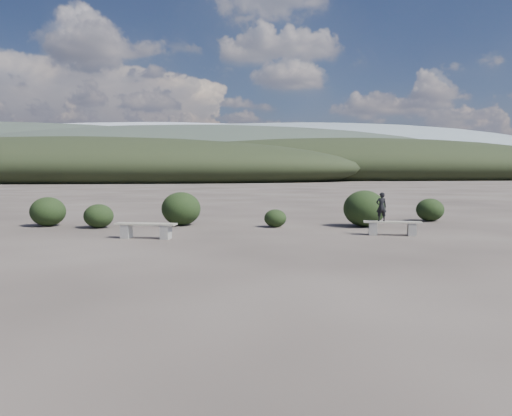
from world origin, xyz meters
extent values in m
plane|color=#312A26|center=(0.00, 0.00, 0.00)|extent=(1200.00, 1200.00, 0.00)
cube|color=gray|center=(-4.55, 5.75, 0.22)|extent=(0.36, 0.44, 0.44)
cube|color=gray|center=(-3.29, 5.41, 0.22)|extent=(0.36, 0.44, 0.44)
cube|color=gray|center=(-3.92, 5.58, 0.46)|extent=(2.00, 0.89, 0.05)
cube|color=gray|center=(3.54, 5.71, 0.21)|extent=(0.35, 0.42, 0.42)
cube|color=gray|center=(4.75, 5.35, 0.21)|extent=(0.35, 0.42, 0.42)
cube|color=gray|center=(4.15, 5.53, 0.44)|extent=(1.91, 0.91, 0.05)
imported|color=black|center=(3.80, 5.63, 0.95)|extent=(0.36, 0.24, 0.96)
ellipsoid|color=black|center=(-6.03, 8.77, 0.45)|extent=(1.10, 1.10, 0.90)
ellipsoid|color=black|center=(-2.99, 9.36, 0.66)|extent=(1.53, 1.53, 1.31)
ellipsoid|color=black|center=(0.61, 8.34, 0.34)|extent=(0.85, 0.85, 0.68)
ellipsoid|color=black|center=(4.04, 8.15, 0.70)|extent=(1.60, 1.60, 1.40)
ellipsoid|color=black|center=(7.50, 9.92, 0.48)|extent=(1.16, 1.16, 0.97)
ellipsoid|color=black|center=(-8.11, 9.59, 0.57)|extent=(1.34, 1.34, 1.13)
ellipsoid|color=black|center=(-25.00, 90.00, 2.70)|extent=(110.00, 40.00, 12.00)
ellipsoid|color=black|center=(35.00, 110.00, 3.15)|extent=(120.00, 44.00, 14.00)
ellipsoid|color=#2C352B|center=(0.00, 160.00, 5.40)|extent=(190.00, 64.00, 24.00)
ellipsoid|color=#2C352B|center=(-90.00, 220.00, 7.20)|extent=(240.00, 80.00, 32.00)
ellipsoid|color=slate|center=(70.00, 300.00, 9.90)|extent=(340.00, 110.00, 44.00)
ellipsoid|color=#9197A3|center=(-30.00, 400.00, 12.60)|extent=(460.00, 140.00, 56.00)
camera|label=1|loc=(-2.05, -10.39, 2.14)|focal=35.00mm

